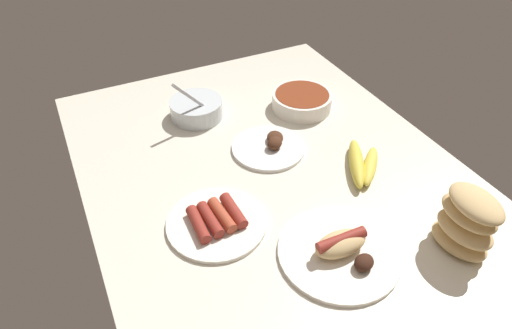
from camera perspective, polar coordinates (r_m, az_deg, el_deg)
The scene contains 8 objects.
ground_plane at distance 113.27cm, azimuth 2.34°, elevation -1.57°, with size 120.00×90.00×3.00cm, color silver.
plate_hotdog_assembled at distance 94.71cm, azimuth 10.79°, elevation -10.52°, with size 25.35×25.35×5.61cm.
plate_grilled_meat at distance 119.03cm, azimuth 1.75°, elevation 2.34°, with size 19.38×19.38×3.97cm.
bread_stack at distance 99.80cm, azimuth 25.22°, elevation -6.59°, with size 13.68×10.11×14.40cm.
plate_sausages at distance 99.24cm, azimuth -5.04°, elevation -7.15°, with size 22.12×22.12×3.56cm.
bowl_chili at distance 134.98cm, azimuth 5.83°, elevation 8.11°, with size 17.63×17.63×4.91cm.
banana_bunch at distance 114.91cm, azimuth 13.28°, elevation 0.06°, with size 17.72×15.28×3.83cm.
bowl_coleslaw at distance 131.39cm, azimuth -7.58°, elevation 7.11°, with size 15.09×15.09×14.79cm.
Camera 1 is at (74.04, -41.17, 73.69)cm, focal length 31.51 mm.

